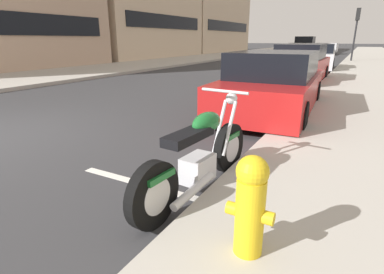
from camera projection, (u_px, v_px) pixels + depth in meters
sidewalk_near_curb at (384, 81)px, 12.32m from camera, size 120.00×4.40×0.14m
sidewalk_far_curb at (123, 67)px, 18.61m from camera, size 120.00×5.00×0.14m
parking_stall_stripe at (154, 187)px, 3.65m from camera, size 0.12×2.20×0.01m
parked_motorcycle at (199, 158)px, 3.40m from camera, size 2.20×0.62×1.13m
parked_car_across_street at (273, 84)px, 7.18m from camera, size 4.69×2.09×1.44m
parked_car_far_down_curb at (299, 65)px, 12.18m from camera, size 4.43×1.89×1.52m
parked_car_mid_block at (317, 58)px, 17.15m from camera, size 4.21×2.00×1.45m
crossing_truck at (311, 46)px, 36.23m from camera, size 2.22×5.46×1.99m
fire_hydrant at (250, 203)px, 2.22m from camera, size 0.24×0.36×0.79m
traffic_signal_near_corner at (357, 23)px, 22.10m from camera, size 0.36×0.28×3.70m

